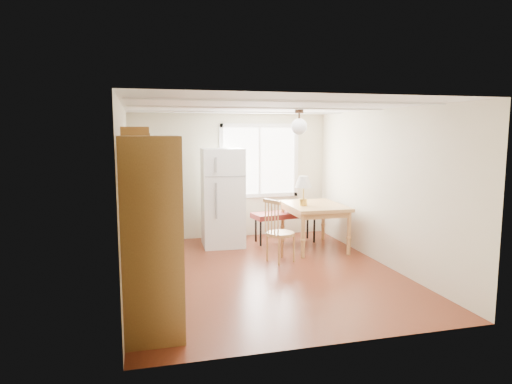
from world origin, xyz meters
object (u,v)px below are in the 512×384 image
object	(u,v)px
refrigerator	(223,197)
bench	(285,215)
dining_table	(314,210)
chair	(276,227)

from	to	relation	value
refrigerator	bench	bearing A→B (deg)	0.20
dining_table	chair	size ratio (longest dim) A/B	1.27
bench	chair	size ratio (longest dim) A/B	1.28
bench	chair	xyz separation A→B (m)	(-0.59, -1.30, 0.07)
refrigerator	dining_table	bearing A→B (deg)	-18.78
chair	bench	bearing A→B (deg)	44.53
bench	dining_table	xyz separation A→B (m)	(0.37, -0.57, 0.19)
bench	dining_table	size ratio (longest dim) A/B	1.01
bench	dining_table	world-z (taller)	dining_table
refrigerator	dining_table	size ratio (longest dim) A/B	1.38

